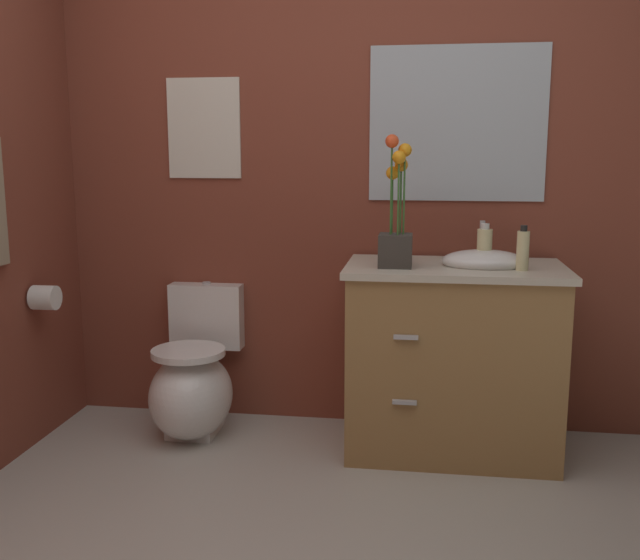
% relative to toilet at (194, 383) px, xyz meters
% --- Properties ---
extents(wall_back, '(4.39, 0.05, 2.50)m').
position_rel_toilet_xyz_m(wall_back, '(0.93, 0.30, 1.01)').
color(wall_back, brown).
rests_on(wall_back, ground_plane).
extents(toilet, '(0.38, 0.59, 0.69)m').
position_rel_toilet_xyz_m(toilet, '(0.00, 0.00, 0.00)').
color(toilet, white).
rests_on(toilet, ground_plane).
extents(vanity_cabinet, '(0.94, 0.56, 1.02)m').
position_rel_toilet_xyz_m(vanity_cabinet, '(1.20, -0.03, 0.19)').
color(vanity_cabinet, '#9E7242').
rests_on(vanity_cabinet, ground_plane).
extents(flower_vase, '(0.14, 0.14, 0.55)m').
position_rel_toilet_xyz_m(flower_vase, '(0.94, -0.11, 0.77)').
color(flower_vase, '#38332D').
rests_on(flower_vase, vanity_cabinet).
extents(soap_bottle, '(0.05, 0.05, 0.19)m').
position_rel_toilet_xyz_m(soap_bottle, '(1.46, -0.12, 0.68)').
color(soap_bottle, beige).
rests_on(soap_bottle, vanity_cabinet).
extents(lotion_bottle, '(0.06, 0.06, 0.18)m').
position_rel_toilet_xyz_m(lotion_bottle, '(1.32, -0.02, 0.68)').
color(lotion_bottle, beige).
rests_on(lotion_bottle, vanity_cabinet).
extents(wall_poster, '(0.36, 0.01, 0.47)m').
position_rel_toilet_xyz_m(wall_poster, '(0.00, 0.27, 1.19)').
color(wall_poster, silver).
extents(wall_mirror, '(0.80, 0.01, 0.70)m').
position_rel_toilet_xyz_m(wall_mirror, '(1.20, 0.27, 1.21)').
color(wall_mirror, '#B2BCC6').
extents(toilet_paper_roll, '(0.11, 0.11, 0.11)m').
position_rel_toilet_xyz_m(toilet_paper_roll, '(-0.62, -0.20, 0.44)').
color(toilet_paper_roll, white).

